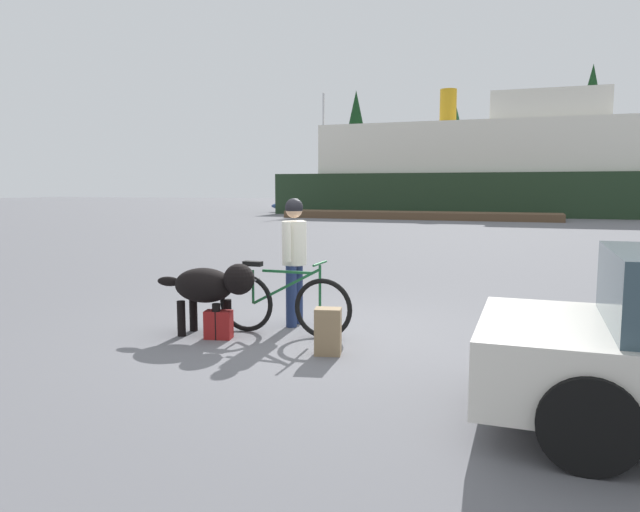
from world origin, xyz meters
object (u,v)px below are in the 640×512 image
Objects in this scene: ferry_boat at (502,171)px; sailboat_moored at (323,206)px; backpack at (328,331)px; bicycle at (283,303)px; dog at (211,286)px; handbag_pannier at (219,325)px; person_cyclist at (294,250)px.

ferry_boat is 3.46× the size of sailboat_moored.
ferry_boat reaches higher than backpack.
bicycle reaches higher than backpack.
sailboat_moored is at bearing 107.15° from dog.
bicycle is 34.45m from ferry_boat.
backpack is (0.81, -0.64, -0.14)m from bicycle.
backpack is at bearing -7.98° from handbag_pannier.
dog is at bearing -157.11° from bicycle.
dog is at bearing -72.85° from sailboat_moored.
backpack is at bearing -53.36° from person_cyclist.
sailboat_moored reaches higher than bicycle.
person_cyclist is 1.26× the size of dog.
ferry_boat reaches higher than bicycle.
person_cyclist reaches higher than dog.
backpack is 35.46m from sailboat_moored.
person_cyclist is 4.91× the size of handbag_pannier.
dog is (-0.74, -0.86, -0.38)m from person_cyclist.
ferry_boat is at bearing 88.49° from person_cyclist.
ferry_boat is (0.89, 33.82, 1.88)m from person_cyclist.
sailboat_moored is (-10.37, 33.22, 0.32)m from handbag_pannier.
dog is 1.67m from backpack.
bicycle is 5.17× the size of handbag_pannier.
bicycle is 0.89m from dog.
backpack is at bearing -70.52° from sailboat_moored.
bicycle reaches higher than handbag_pannier.
person_cyclist is 0.06× the size of ferry_boat.
backpack is 35.08m from ferry_boat.
ferry_boat reaches higher than dog.
sailboat_moored reaches higher than backpack.
dog is (-0.80, -0.34, 0.22)m from bicycle.
bicycle is 1.05× the size of person_cyclist.
person_cyclist is (-0.06, 0.52, 0.60)m from bicycle.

